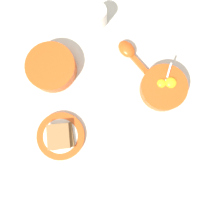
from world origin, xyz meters
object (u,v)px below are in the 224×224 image
object	(u,v)px
egg_bowl	(163,88)
toast_sandwich	(60,136)
toast_plate	(61,136)
soup_spoon	(129,52)
drinking_cup	(98,16)
congee_bowl	(51,67)

from	to	relation	value
egg_bowl	toast_sandwich	size ratio (longest dim) A/B	1.36
egg_bowl	toast_plate	size ratio (longest dim) A/B	0.96
egg_bowl	soup_spoon	world-z (taller)	egg_bowl
toast_plate	drinking_cup	size ratio (longest dim) A/B	2.22
egg_bowl	toast_plate	bearing A→B (deg)	165.64
toast_sandwich	congee_bowl	world-z (taller)	congee_bowl
egg_bowl	congee_bowl	size ratio (longest dim) A/B	0.93
toast_sandwich	drinking_cup	distance (m)	0.49
toast_sandwich	congee_bowl	distance (m)	0.27
toast_sandwich	drinking_cup	size ratio (longest dim) A/B	1.57
toast_plate	soup_spoon	world-z (taller)	soup_spoon
egg_bowl	toast_plate	xyz separation A→B (m)	(-0.43, 0.11, -0.02)
toast_plate	congee_bowl	world-z (taller)	congee_bowl
toast_plate	toast_sandwich	size ratio (longest dim) A/B	1.42
egg_bowl	toast_sandwich	xyz separation A→B (m)	(-0.42, 0.11, 0.00)
toast_plate	congee_bowl	distance (m)	0.27
toast_sandwich	drinking_cup	xyz separation A→B (m)	(0.41, 0.27, 0.01)
toast_sandwich	soup_spoon	bearing A→B (deg)	12.63
toast_plate	soup_spoon	size ratio (longest dim) A/B	1.07
congee_bowl	drinking_cup	size ratio (longest dim) A/B	2.28
egg_bowl	drinking_cup	xyz separation A→B (m)	(-0.02, 0.38, 0.01)
egg_bowl	drinking_cup	size ratio (longest dim) A/B	2.13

